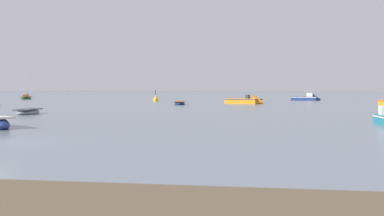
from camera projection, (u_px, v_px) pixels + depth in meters
name	position (u px, v px, depth m)	size (l,w,h in m)	color
motorboat_moored_0	(248.00, 102.00, 88.77)	(6.85, 4.65, 2.23)	orange
rowboat_moored_3	(28.00, 112.00, 54.71)	(1.93, 4.56, 0.70)	gray
sailboat_moored_1	(26.00, 98.00, 122.77)	(2.75, 5.74, 6.18)	#23602D
motorboat_moored_5	(309.00, 99.00, 111.06)	(6.08, 3.23, 2.20)	navy
rowboat_moored_4	(180.00, 103.00, 84.40)	(2.17, 4.71, 0.72)	navy
channel_buoy	(156.00, 99.00, 103.18)	(0.90, 0.90, 2.30)	gold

